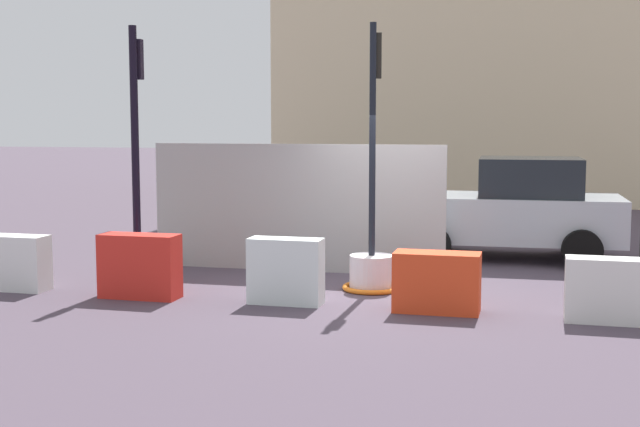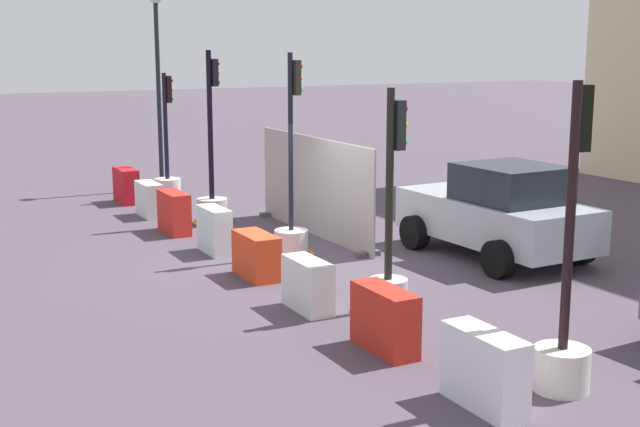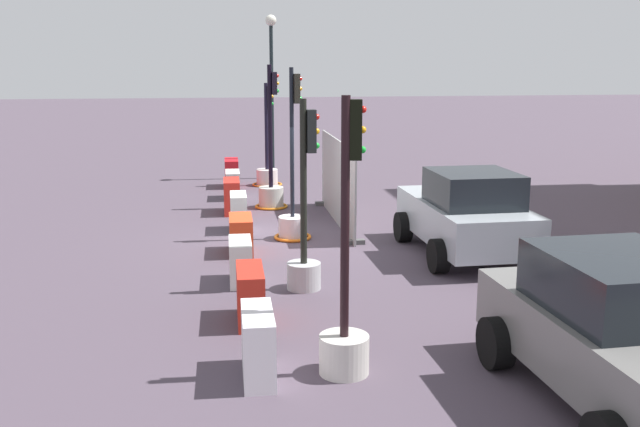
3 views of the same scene
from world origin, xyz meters
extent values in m
plane|color=#4C404D|center=(0.00, 0.00, 0.00)|extent=(120.00, 120.00, 0.00)
cylinder|color=beige|center=(-3.65, -0.22, 0.28)|extent=(0.67, 0.67, 0.56)
cylinder|color=black|center=(-3.65, -0.22, 2.19)|extent=(0.12, 0.12, 3.25)
cube|color=black|center=(-3.64, -0.10, 3.33)|extent=(0.16, 0.14, 0.59)
sphere|color=red|center=(-3.64, -0.02, 3.52)|extent=(0.10, 0.10, 0.10)
sphere|color=orange|center=(-3.64, -0.02, 3.33)|extent=(0.10, 0.10, 0.10)
sphere|color=green|center=(-3.64, -0.02, 3.13)|extent=(0.10, 0.10, 0.10)
torus|color=orange|center=(-3.65, -0.22, 0.04)|extent=(0.89, 0.89, 0.07)
cylinder|color=silver|center=(-0.11, -0.01, 0.25)|extent=(0.63, 0.63, 0.51)
cylinder|color=black|center=(-0.11, -0.01, 2.14)|extent=(0.09, 0.09, 3.28)
cube|color=black|center=(-0.09, 0.10, 3.33)|extent=(0.17, 0.16, 0.63)
sphere|color=red|center=(-0.07, 0.18, 3.54)|extent=(0.10, 0.10, 0.10)
sphere|color=orange|center=(-0.07, 0.18, 3.33)|extent=(0.10, 0.10, 0.10)
sphere|color=green|center=(-0.07, 0.18, 3.12)|extent=(0.10, 0.10, 0.10)
torus|color=orange|center=(-0.11, -0.01, 0.04)|extent=(0.84, 0.84, 0.07)
cube|color=silver|center=(-5.10, -1.22, 0.40)|extent=(1.01, 0.41, 0.79)
cube|color=red|center=(-3.10, -1.29, 0.44)|extent=(1.10, 0.42, 0.88)
cube|color=white|center=(-1.06, -1.18, 0.44)|extent=(0.99, 0.38, 0.88)
cube|color=#E8401D|center=(0.94, -1.19, 0.38)|extent=(1.09, 0.48, 0.76)
cube|color=silver|center=(3.00, -1.27, 0.39)|extent=(1.02, 0.41, 0.78)
cube|color=#A3ABB3|center=(1.68, 3.37, 0.72)|extent=(3.98, 1.89, 0.79)
cube|color=black|center=(2.07, 3.38, 1.45)|extent=(1.76, 1.62, 0.67)
cylinder|color=black|center=(0.48, 2.39, 0.33)|extent=(0.67, 0.30, 0.66)
cylinder|color=black|center=(0.44, 4.29, 0.33)|extent=(0.67, 0.30, 0.66)
cylinder|color=black|center=(2.92, 2.44, 0.33)|extent=(0.67, 0.30, 0.66)
cylinder|color=black|center=(2.88, 4.35, 0.33)|extent=(0.67, 0.30, 0.66)
cube|color=#9C9D9B|center=(-1.58, 1.25, 1.03)|extent=(4.82, 0.04, 2.05)
cube|color=#4C4C4C|center=(-3.75, 1.25, 0.05)|extent=(0.16, 0.50, 0.10)
cube|color=#4C4C4C|center=(0.58, 1.25, 0.05)|extent=(0.16, 0.50, 0.10)
camera|label=1|loc=(2.01, -11.82, 2.41)|focal=47.55mm
camera|label=2|loc=(13.98, -6.95, 3.92)|focal=48.09mm
camera|label=3|loc=(15.70, -1.63, 3.98)|focal=40.86mm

